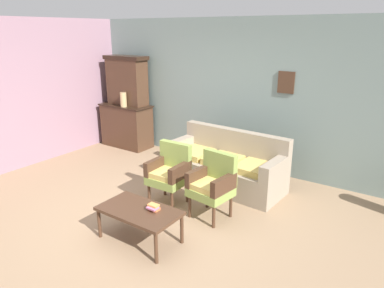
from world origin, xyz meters
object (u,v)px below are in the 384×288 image
coffee_table (139,213)px  book_stack_on_table (153,207)px  armchair_row_middle (170,171)px  side_cabinet (127,125)px  floral_couch (226,167)px  vase_on_cabinet (123,100)px  armchair_by_doorway (213,183)px

coffee_table → book_stack_on_table: bearing=29.0°
coffee_table → armchair_row_middle: bearing=107.8°
side_cabinet → floral_couch: size_ratio=0.58×
floral_couch → vase_on_cabinet: bearing=171.2°
floral_couch → armchair_row_middle: same height
side_cabinet → book_stack_on_table: 3.88m
floral_couch → coffee_table: 2.02m
side_cabinet → floral_couch: (2.84, -0.59, -0.14)m
book_stack_on_table → vase_on_cabinet: bearing=140.2°
armchair_by_doorway → book_stack_on_table: bearing=-105.6°
floral_couch → armchair_row_middle: size_ratio=2.21×
coffee_table → book_stack_on_table: (0.15, 0.09, 0.08)m
armchair_row_middle → coffee_table: bearing=-72.2°
vase_on_cabinet → book_stack_on_table: (2.82, -2.35, -0.63)m
book_stack_on_table → armchair_row_middle: bearing=117.3°
vase_on_cabinet → coffee_table: vase_on_cabinet is taller
floral_couch → side_cabinet: bearing=168.2°
side_cabinet → armchair_by_doorway: (3.20, -1.59, 0.03)m
side_cabinet → vase_on_cabinet: size_ratio=3.79×
vase_on_cabinet → side_cabinet: bearing=125.1°
armchair_row_middle → coffee_table: armchair_row_middle is taller
side_cabinet → armchair_by_doorway: side_cabinet is taller
floral_couch → armchair_by_doorway: (0.36, -1.00, 0.17)m
vase_on_cabinet → armchair_by_doorway: vase_on_cabinet is taller
book_stack_on_table → armchair_by_doorway: bearing=74.4°
armchair_row_middle → book_stack_on_table: bearing=-62.7°
floral_couch → armchair_by_doorway: 1.08m
side_cabinet → armchair_by_doorway: bearing=-26.4°
side_cabinet → armchair_row_middle: (2.46, -1.60, 0.03)m
armchair_row_middle → armchair_by_doorway: same height
side_cabinet → armchair_row_middle: 2.93m
side_cabinet → book_stack_on_table: (2.94, -2.53, -0.01)m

